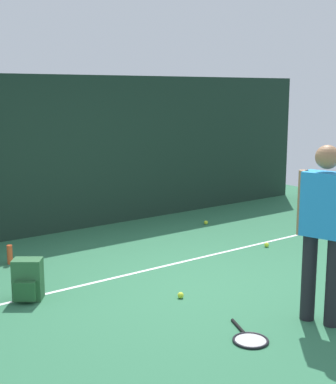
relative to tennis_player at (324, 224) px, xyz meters
The scene contains 10 objects.
ground_plane 1.90m from the tennis_player, 100.57° to the left, with size 12.00×12.00×0.00m, color #2D6B47.
back_fence 4.63m from the tennis_player, 93.73° to the left, with size 10.00×0.10×2.42m, color #192D23.
court_line 2.46m from the tennis_player, 97.64° to the left, with size 9.00×0.05×0.00m, color white.
tennis_player is the anchor object (origin of this frame).
tennis_racket 1.26m from the tennis_player, behind, with size 0.42×0.63×0.03m.
backpack 3.07m from the tennis_player, 132.23° to the left, with size 0.38×0.38×0.44m.
tennis_ball_near_player 2.71m from the tennis_player, 54.42° to the left, with size 0.07×0.07×0.07m, color #CCE033.
tennis_ball_by_fence 4.07m from the tennis_player, 65.23° to the left, with size 0.07×0.07×0.07m, color #CCE033.
tennis_ball_mid_court 1.72m from the tennis_player, 118.33° to the left, with size 0.07×0.07×0.07m, color #CCE033.
water_bottle 3.99m from the tennis_player, 116.00° to the left, with size 0.07×0.07×0.25m, color #D84C26.
Camera 1 is at (-3.81, -4.71, 2.19)m, focal length 51.40 mm.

